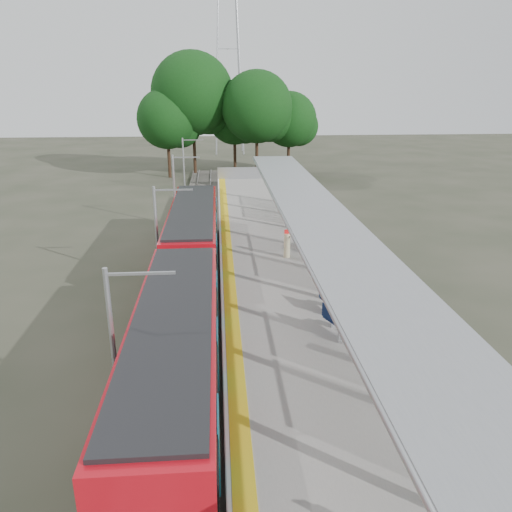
{
  "coord_description": "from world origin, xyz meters",
  "views": [
    {
      "loc": [
        -3.0,
        -6.67,
        10.41
      ],
      "look_at": [
        -1.2,
        16.61,
        2.3
      ],
      "focal_mm": 35.0,
      "sensor_mm": 36.0,
      "label": 1
    }
  ],
  "objects_px": {
    "bench_near": "(337,321)",
    "litter_bin": "(360,350)",
    "bench_far": "(315,243)",
    "train": "(187,277)",
    "info_pillar_far": "(287,245)",
    "bench_mid": "(329,301)"
  },
  "relations": [
    {
      "from": "train",
      "to": "bench_far",
      "type": "relative_size",
      "value": 19.12
    },
    {
      "from": "bench_far",
      "to": "bench_near",
      "type": "bearing_deg",
      "value": -75.58
    },
    {
      "from": "bench_mid",
      "to": "bench_far",
      "type": "distance_m",
      "value": 8.21
    },
    {
      "from": "train",
      "to": "bench_near",
      "type": "distance_m",
      "value": 7.24
    },
    {
      "from": "bench_near",
      "to": "bench_far",
      "type": "distance_m",
      "value": 10.34
    },
    {
      "from": "bench_near",
      "to": "litter_bin",
      "type": "xyz_separation_m",
      "value": [
        0.36,
        -2.1,
        -0.11
      ]
    },
    {
      "from": "bench_mid",
      "to": "bench_far",
      "type": "xyz_separation_m",
      "value": [
        0.94,
        8.16,
        0.02
      ]
    },
    {
      "from": "bench_near",
      "to": "litter_bin",
      "type": "distance_m",
      "value": 2.13
    },
    {
      "from": "train",
      "to": "bench_mid",
      "type": "distance_m",
      "value": 6.48
    },
    {
      "from": "train",
      "to": "info_pillar_far",
      "type": "bearing_deg",
      "value": 45.17
    },
    {
      "from": "bench_far",
      "to": "info_pillar_far",
      "type": "height_order",
      "value": "info_pillar_far"
    },
    {
      "from": "bench_mid",
      "to": "info_pillar_far",
      "type": "bearing_deg",
      "value": 80.05
    },
    {
      "from": "bench_near",
      "to": "bench_mid",
      "type": "xyz_separation_m",
      "value": [
        0.15,
        2.12,
        -0.09
      ]
    },
    {
      "from": "bench_mid",
      "to": "bench_far",
      "type": "height_order",
      "value": "bench_far"
    },
    {
      "from": "train",
      "to": "info_pillar_far",
      "type": "height_order",
      "value": "train"
    },
    {
      "from": "bench_near",
      "to": "bench_far",
      "type": "height_order",
      "value": "bench_near"
    },
    {
      "from": "train",
      "to": "litter_bin",
      "type": "distance_m",
      "value": 8.84
    },
    {
      "from": "bench_near",
      "to": "bench_far",
      "type": "relative_size",
      "value": 1.13
    },
    {
      "from": "info_pillar_far",
      "to": "litter_bin",
      "type": "height_order",
      "value": "info_pillar_far"
    },
    {
      "from": "bench_mid",
      "to": "info_pillar_far",
      "type": "xyz_separation_m",
      "value": [
        -0.85,
        7.22,
        0.23
      ]
    },
    {
      "from": "info_pillar_far",
      "to": "bench_near",
      "type": "bearing_deg",
      "value": -94.39
    },
    {
      "from": "bench_far",
      "to": "litter_bin",
      "type": "xyz_separation_m",
      "value": [
        -0.73,
        -12.38,
        -0.04
      ]
    }
  ]
}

